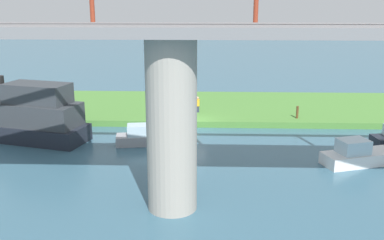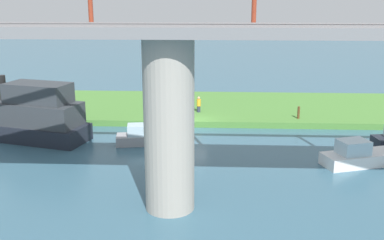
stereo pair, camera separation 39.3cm
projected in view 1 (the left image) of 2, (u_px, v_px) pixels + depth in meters
ground_plane at (191, 128)px, 36.97m from camera, size 160.00×160.00×0.00m
grassy_bank at (193, 107)px, 42.69m from camera, size 80.00×12.00×0.50m
bridge_pylon at (172, 126)px, 21.88m from camera, size 2.44×2.44×8.56m
bridge_span at (170, 25)px, 20.64m from camera, size 56.68×4.30×3.25m
person_on_bank at (198, 104)px, 39.68m from camera, size 0.49×0.49×1.39m
mooring_post at (297, 112)px, 37.74m from camera, size 0.20×0.20×1.02m
riverboat_paddlewheel at (29, 117)px, 33.38m from camera, size 9.68×5.38×4.70m
motorboat_white at (145, 137)px, 32.75m from camera, size 4.50×2.13×1.44m
motorboat_red at (359, 155)px, 28.82m from camera, size 5.29×3.23×1.66m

